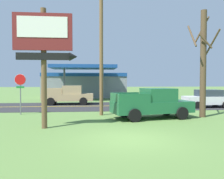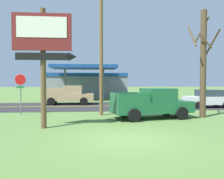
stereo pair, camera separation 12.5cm
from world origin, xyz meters
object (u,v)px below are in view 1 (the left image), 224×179
at_px(utility_pole, 101,41).
at_px(bare_tree, 203,62).
at_px(pickup_green_parked_on_lawn, 153,104).
at_px(motel_sign, 45,46).
at_px(pickup_tan_on_road, 69,95).
at_px(car_white_near_lane, 207,98).
at_px(stop_sign, 20,87).
at_px(gas_station, 85,84).

bearing_deg(utility_pole, bare_tree, -12.50).
bearing_deg(pickup_green_parked_on_lawn, utility_pole, 152.29).
height_order(motel_sign, bare_tree, bare_tree).
bearing_deg(pickup_tan_on_road, utility_pole, -69.11).
xyz_separation_m(bare_tree, pickup_tan_on_road, (-9.82, 9.45, -2.78)).
height_order(pickup_tan_on_road, car_white_near_lane, pickup_tan_on_road).
bearing_deg(motel_sign, bare_tree, 16.82).
height_order(stop_sign, pickup_tan_on_road, stop_sign).
bearing_deg(stop_sign, pickup_green_parked_on_lawn, -15.59).
height_order(bare_tree, gas_station, bare_tree).
bearing_deg(utility_pole, stop_sign, 172.00).
distance_m(stop_sign, bare_tree, 12.95).
height_order(gas_station, car_white_near_lane, gas_station).
bearing_deg(utility_pole, gas_station, 94.91).
bearing_deg(utility_pole, car_white_near_lane, 21.57).
bearing_deg(gas_station, bare_tree, -67.38).
bearing_deg(pickup_tan_on_road, motel_sign, -90.23).
height_order(utility_pole, car_white_near_lane, utility_pole).
bearing_deg(stop_sign, pickup_tan_on_road, 68.50).
height_order(pickup_green_parked_on_lawn, car_white_near_lane, pickup_green_parked_on_lawn).
distance_m(motel_sign, pickup_green_parked_on_lawn, 7.67).
xyz_separation_m(bare_tree, pickup_green_parked_on_lawn, (-3.51, -0.22, -2.78)).
bearing_deg(gas_station, utility_pole, -85.09).
bearing_deg(pickup_green_parked_on_lawn, pickup_tan_on_road, 123.15).
relative_size(stop_sign, pickup_green_parked_on_lawn, 0.54).
bearing_deg(utility_pole, pickup_green_parked_on_lawn, -27.71).
xyz_separation_m(bare_tree, gas_station, (-8.39, 20.13, -1.80)).
bearing_deg(bare_tree, utility_pole, 167.50).
bearing_deg(stop_sign, car_white_near_lane, 11.17).
relative_size(motel_sign, gas_station, 0.51).
relative_size(utility_pole, pickup_green_parked_on_lawn, 1.80).
bearing_deg(pickup_tan_on_road, pickup_green_parked_on_lawn, -56.85).
bearing_deg(stop_sign, motel_sign, -62.57).
xyz_separation_m(stop_sign, car_white_near_lane, (15.81, 3.12, -1.20)).
xyz_separation_m(stop_sign, bare_tree, (12.62, -2.33, 1.72)).
distance_m(pickup_green_parked_on_lawn, pickup_tan_on_road, 11.54).
relative_size(motel_sign, car_white_near_lane, 1.46).
relative_size(bare_tree, pickup_green_parked_on_lawn, 1.31).
height_order(motel_sign, pickup_tan_on_road, motel_sign).
relative_size(stop_sign, gas_station, 0.25).
xyz_separation_m(motel_sign, pickup_green_parked_on_lawn, (6.36, 2.76, -3.27)).
bearing_deg(pickup_green_parked_on_lawn, gas_station, 103.49).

